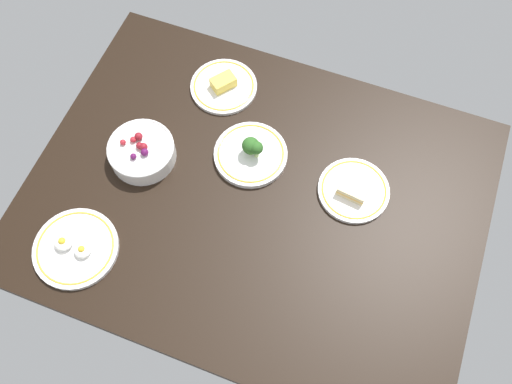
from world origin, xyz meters
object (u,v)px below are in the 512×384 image
(plate_eggs, at_px, (75,248))
(plate_broccoli, at_px, (251,153))
(plate_cheese, at_px, (224,86))
(plate_sandwich, at_px, (354,189))
(bowl_berries, at_px, (141,152))

(plate_eggs, relative_size, plate_broccoli, 1.07)
(plate_cheese, distance_m, plate_eggs, 0.62)
(plate_sandwich, xyz_separation_m, plate_eggs, (-0.61, -0.40, -0.00))
(plate_sandwich, height_order, plate_broccoli, plate_broccoli)
(plate_sandwich, relative_size, bowl_berries, 1.05)
(plate_cheese, relative_size, bowl_berries, 1.08)
(plate_cheese, height_order, bowl_berries, bowl_berries)
(bowl_berries, bearing_deg, plate_sandwich, 10.49)
(bowl_berries, bearing_deg, plate_eggs, -98.31)
(plate_cheese, relative_size, plate_eggs, 0.90)
(plate_cheese, distance_m, bowl_berries, 0.32)
(plate_sandwich, distance_m, plate_broccoli, 0.29)
(plate_sandwich, height_order, bowl_berries, bowl_berries)
(plate_eggs, bearing_deg, plate_broccoli, 52.07)
(plate_sandwich, relative_size, plate_broccoli, 0.94)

